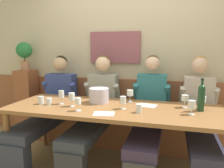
% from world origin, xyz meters
% --- Properties ---
extents(room_wall_back, '(6.80, 0.12, 2.80)m').
position_xyz_m(room_wall_back, '(-0.00, 1.09, 1.40)').
color(room_wall_back, '#C3B697').
rests_on(room_wall_back, ground).
extents(wood_wainscot_panel, '(6.80, 0.03, 0.93)m').
position_xyz_m(wood_wainscot_panel, '(0.00, 1.04, 0.46)').
color(wood_wainscot_panel, brown).
rests_on(wood_wainscot_panel, ground).
extents(wall_bench, '(2.69, 0.42, 0.94)m').
position_xyz_m(wall_bench, '(0.00, 0.83, 0.28)').
color(wall_bench, brown).
rests_on(wall_bench, ground).
extents(dining_table, '(2.39, 0.86, 0.75)m').
position_xyz_m(dining_table, '(0.00, 0.14, 0.67)').
color(dining_table, brown).
rests_on(dining_table, ground).
extents(person_left_seat, '(0.53, 1.28, 1.29)m').
position_xyz_m(person_left_seat, '(-0.99, 0.45, 0.62)').
color(person_left_seat, '#2B2F3E').
rests_on(person_left_seat, ground).
extents(person_center_left_seat, '(0.50, 1.28, 1.30)m').
position_xyz_m(person_center_left_seat, '(-0.33, 0.47, 0.63)').
color(person_center_left_seat, '#2B2C31').
rests_on(person_center_left_seat, ground).
extents(person_center_right_seat, '(0.49, 1.27, 1.31)m').
position_xyz_m(person_center_right_seat, '(0.36, 0.44, 0.62)').
color(person_center_right_seat, '#363638').
rests_on(person_center_right_seat, ground).
extents(person_right_seat, '(0.47, 1.29, 1.30)m').
position_xyz_m(person_right_seat, '(0.96, 0.48, 0.64)').
color(person_right_seat, '#363338').
rests_on(person_right_seat, ground).
extents(ice_bucket, '(0.24, 0.24, 0.18)m').
position_xyz_m(ice_bucket, '(-0.22, 0.29, 0.83)').
color(ice_bucket, '#BBB2C3').
rests_on(ice_bucket, dining_table).
extents(wine_bottle_amber_mid, '(0.07, 0.07, 0.35)m').
position_xyz_m(wine_bottle_amber_mid, '(0.92, 0.24, 0.90)').
color(wine_bottle_amber_mid, '#1A3B21').
rests_on(wine_bottle_amber_mid, dining_table).
extents(wine_glass_right_end, '(0.06, 0.06, 0.14)m').
position_xyz_m(wine_glass_right_end, '(0.12, 0.10, 0.84)').
color(wine_glass_right_end, silver).
rests_on(wine_glass_right_end, dining_table).
extents(wine_glass_by_bottle, '(0.07, 0.07, 0.14)m').
position_xyz_m(wine_glass_by_bottle, '(0.77, 0.33, 0.85)').
color(wine_glass_by_bottle, silver).
rests_on(wine_glass_by_bottle, dining_table).
extents(wine_glass_mid_left, '(0.07, 0.07, 0.14)m').
position_xyz_m(wine_glass_mid_left, '(-0.32, -0.10, 0.85)').
color(wine_glass_mid_left, silver).
rests_on(wine_glass_mid_left, dining_table).
extents(wine_glass_left_end, '(0.06, 0.06, 0.16)m').
position_xyz_m(wine_glass_left_end, '(-0.62, 0.11, 0.86)').
color(wine_glass_left_end, silver).
rests_on(wine_glass_left_end, dining_table).
extents(wine_glass_mid_right, '(0.07, 0.07, 0.16)m').
position_xyz_m(wine_glass_mid_right, '(-0.46, 0.05, 0.85)').
color(wine_glass_mid_right, silver).
rests_on(wine_glass_mid_right, dining_table).
extents(wine_glass_near_bucket, '(0.08, 0.08, 0.14)m').
position_xyz_m(wine_glass_near_bucket, '(0.95, 0.33, 0.84)').
color(wine_glass_near_bucket, silver).
rests_on(wine_glass_near_bucket, dining_table).
extents(wine_glass_center_front, '(0.07, 0.07, 0.14)m').
position_xyz_m(wine_glass_center_front, '(0.82, 0.08, 0.84)').
color(wine_glass_center_front, silver).
rests_on(wine_glass_center_front, dining_table).
extents(wine_glass_center_rear, '(0.08, 0.08, 0.15)m').
position_xyz_m(wine_glass_center_rear, '(0.14, 0.42, 0.85)').
color(wine_glass_center_rear, silver).
rests_on(wine_glass_center_rear, dining_table).
extents(water_tumbler_center, '(0.06, 0.06, 0.09)m').
position_xyz_m(water_tumbler_center, '(0.31, 0.01, 0.79)').
color(water_tumbler_center, silver).
rests_on(water_tumbler_center, dining_table).
extents(water_tumbler_left, '(0.07, 0.07, 0.09)m').
position_xyz_m(water_tumbler_left, '(-0.85, 0.05, 0.79)').
color(water_tumbler_left, silver).
rests_on(water_tumbler_left, dining_table).
extents(water_tumbler_right, '(0.07, 0.07, 0.08)m').
position_xyz_m(water_tumbler_right, '(-0.75, 0.05, 0.78)').
color(water_tumbler_right, silver).
rests_on(water_tumbler_right, dining_table).
extents(tasting_sheet_left_guest, '(0.23, 0.19, 0.00)m').
position_xyz_m(tasting_sheet_left_guest, '(0.36, 0.31, 0.75)').
color(tasting_sheet_left_guest, white).
rests_on(tasting_sheet_left_guest, dining_table).
extents(tasting_sheet_right_guest, '(0.24, 0.19, 0.00)m').
position_xyz_m(tasting_sheet_right_guest, '(-0.03, -0.12, 0.75)').
color(tasting_sheet_right_guest, white).
rests_on(tasting_sheet_right_guest, dining_table).
extents(corner_pedestal, '(0.28, 0.28, 1.04)m').
position_xyz_m(corner_pedestal, '(-1.65, 0.86, 0.52)').
color(corner_pedestal, brown).
rests_on(corner_pedestal, ground).
extents(potted_plant, '(0.25, 0.25, 0.44)m').
position_xyz_m(potted_plant, '(-1.65, 0.86, 1.33)').
color(potted_plant, '#A67253').
rests_on(potted_plant, corner_pedestal).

